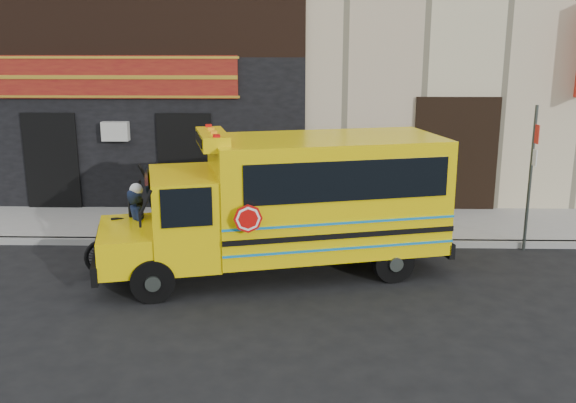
% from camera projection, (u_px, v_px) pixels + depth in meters
% --- Properties ---
extents(ground, '(120.00, 120.00, 0.00)m').
position_uv_depth(ground, '(305.00, 289.00, 12.22)').
color(ground, black).
rests_on(ground, ground).
extents(curb, '(40.00, 0.20, 0.15)m').
position_uv_depth(curb, '(305.00, 243.00, 14.72)').
color(curb, gray).
rests_on(curb, ground).
extents(sidewalk, '(40.00, 3.00, 0.15)m').
position_uv_depth(sidewalk, '(305.00, 224.00, 16.17)').
color(sidewalk, gray).
rests_on(sidewalk, ground).
extents(school_bus, '(7.21, 3.72, 2.92)m').
position_uv_depth(school_bus, '(294.00, 200.00, 12.75)').
color(school_bus, black).
rests_on(school_bus, ground).
extents(sign_pole, '(0.07, 0.29, 3.25)m').
position_uv_depth(sign_pole, '(531.00, 172.00, 13.99)').
color(sign_pole, '#373E39').
rests_on(sign_pole, ground).
extents(bicycle, '(2.05, 1.11, 1.18)m').
position_uv_depth(bicycle, '(134.00, 245.00, 12.93)').
color(bicycle, black).
rests_on(bicycle, ground).
extents(cyclist, '(0.62, 0.73, 1.71)m').
position_uv_depth(cyclist, '(139.00, 233.00, 12.82)').
color(cyclist, '#101932').
rests_on(cyclist, ground).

